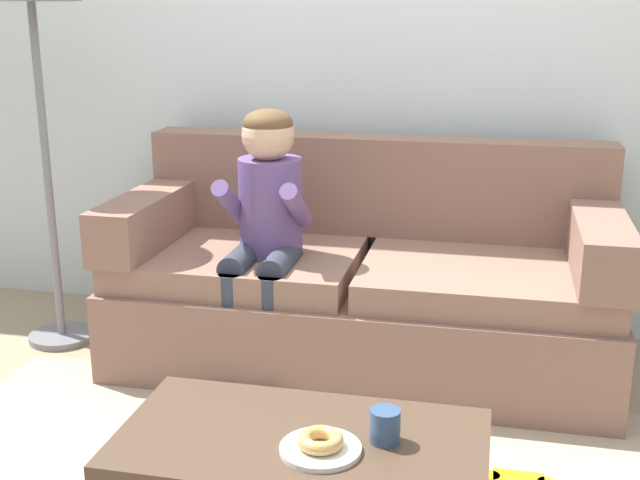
{
  "coord_description": "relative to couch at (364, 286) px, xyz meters",
  "views": [
    {
      "loc": [
        0.5,
        -2.4,
        1.49
      ],
      "look_at": [
        -0.13,
        0.45,
        0.65
      ],
      "focal_mm": 45.79,
      "sensor_mm": 36.0,
      "label": 1
    }
  ],
  "objects": [
    {
      "name": "person_child",
      "position": [
        -0.37,
        -0.21,
        0.33
      ],
      "size": [
        0.34,
        0.58,
        1.1
      ],
      "color": "#664C84",
      "rests_on": "ground"
    },
    {
      "name": "wall_back",
      "position": [
        0.03,
        0.55,
        1.06
      ],
      "size": [
        8.0,
        0.1,
        2.8
      ],
      "primitive_type": "cube",
      "color": "silver",
      "rests_on": "ground"
    },
    {
      "name": "mug",
      "position": [
        0.29,
        -1.37,
        0.1
      ],
      "size": [
        0.08,
        0.08,
        0.09
      ],
      "primitive_type": "cylinder",
      "color": "#334C72",
      "rests_on": "coffee_table"
    },
    {
      "name": "couch",
      "position": [
        0.0,
        0.0,
        0.0
      ],
      "size": [
        2.06,
        0.9,
        0.94
      ],
      "color": "#846051",
      "rests_on": "ground"
    },
    {
      "name": "coffee_table",
      "position": [
        0.07,
        -1.39,
        0.02
      ],
      "size": [
        0.97,
        0.52,
        0.4
      ],
      "color": "#4C3828",
      "rests_on": "ground"
    },
    {
      "name": "plate",
      "position": [
        0.13,
        -1.45,
        0.07
      ],
      "size": [
        0.21,
        0.21,
        0.01
      ],
      "primitive_type": "cylinder",
      "color": "white",
      "rests_on": "coffee_table"
    },
    {
      "name": "donut",
      "position": [
        0.13,
        -1.45,
        0.09
      ],
      "size": [
        0.14,
        0.14,
        0.04
      ],
      "primitive_type": "torus",
      "rotation": [
        0.0,
        0.0,
        1.73
      ],
      "color": "tan",
      "rests_on": "plate"
    },
    {
      "name": "ground",
      "position": [
        0.03,
        -0.85,
        -0.34
      ],
      "size": [
        10.0,
        10.0,
        0.0
      ],
      "primitive_type": "plane",
      "color": "#9E896B"
    }
  ]
}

